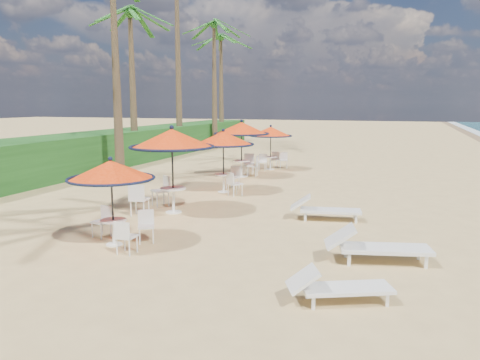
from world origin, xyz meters
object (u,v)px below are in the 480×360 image
object	(u,v)px
station_1	(169,146)
station_3	(243,133)
station_2	(225,144)
lounger_near	(336,286)
station_0	(113,181)
lounger_mid	(374,246)
station_4	(271,137)
lounger_far	(323,209)

from	to	relation	value
station_1	station_3	world-z (taller)	station_1
station_2	lounger_near	bearing A→B (deg)	-58.37
station_0	lounger_mid	size ratio (longest dim) A/B	0.92
station_2	station_4	xyz separation A→B (m)	(0.02, 6.45, -0.18)
lounger_near	station_4	bearing A→B (deg)	84.96
station_0	lounger_far	xyz separation A→B (m)	(4.27, 4.00, -1.21)
lounger_near	station_1	bearing A→B (deg)	114.39
station_2	station_4	size ratio (longest dim) A/B	1.06
lounger_mid	lounger_far	size ratio (longest dim) A/B	1.10
station_0	lounger_mid	xyz separation A→B (m)	(5.86, 0.72, -1.18)
lounger_near	lounger_mid	bearing A→B (deg)	53.93
lounger_mid	station_0	bearing A→B (deg)	173.42
station_2	station_0	bearing A→B (deg)	-90.72
station_4	station_3	bearing A→B (deg)	-102.29
station_1	lounger_far	xyz separation A→B (m)	(4.57, 0.59, -1.71)
station_3	lounger_far	distance (m)	8.43
lounger_mid	lounger_far	bearing A→B (deg)	102.37
lounger_far	station_2	bearing A→B (deg)	134.27
station_1	lounger_near	bearing A→B (deg)	-41.25
station_0	station_2	xyz separation A→B (m)	(0.09, 7.02, 0.28)
station_3	lounger_mid	size ratio (longest dim) A/B	1.13
station_0	lounger_near	size ratio (longest dim) A/B	1.15
station_2	station_3	xyz separation A→B (m)	(-0.57, 3.75, 0.15)
station_0	station_4	size ratio (longest dim) A/B	0.94
station_4	lounger_near	xyz separation A→B (m)	(5.28, -15.06, -1.35)
station_1	lounger_mid	size ratio (longest dim) A/B	1.17
station_4	lounger_near	world-z (taller)	station_4
station_4	lounger_far	xyz separation A→B (m)	(4.16, -9.47, -1.31)
lounger_near	lounger_mid	size ratio (longest dim) A/B	0.81
station_3	lounger_far	world-z (taller)	station_3
station_3	lounger_far	size ratio (longest dim) A/B	1.25
station_1	lounger_mid	distance (m)	6.94
station_2	lounger_far	world-z (taller)	station_2
station_0	lounger_far	size ratio (longest dim) A/B	1.02
station_2	lounger_far	xyz separation A→B (m)	(4.18, -3.02, -1.49)
lounger_near	lounger_mid	xyz separation A→B (m)	(0.48, 2.31, 0.07)
station_0	lounger_far	distance (m)	5.97
station_2	lounger_near	distance (m)	10.22
station_0	station_1	bearing A→B (deg)	95.15
lounger_near	station_2	bearing A→B (deg)	97.27
station_4	lounger_mid	distance (m)	14.05
station_0	station_3	world-z (taller)	station_3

